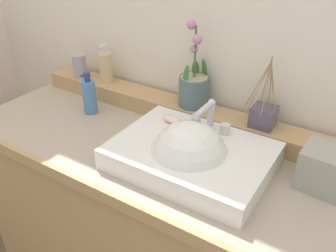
# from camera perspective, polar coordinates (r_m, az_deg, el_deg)

# --- Properties ---
(wall_back) EXTENTS (3.13, 0.20, 2.48)m
(wall_back) POSITION_cam_1_polar(r_m,az_deg,el_deg) (1.45, 6.53, 17.26)
(wall_back) COLOR silver
(wall_back) RESTS_ON ground
(vanity_cabinet) EXTENTS (1.45, 0.58, 0.87)m
(vanity_cabinet) POSITION_cam_1_polar(r_m,az_deg,el_deg) (1.56, -2.05, -16.24)
(vanity_cabinet) COLOR tan
(vanity_cabinet) RESTS_ON ground
(back_ledge) EXTENTS (1.37, 0.12, 0.07)m
(back_ledge) POSITION_cam_1_polar(r_m,az_deg,el_deg) (1.42, 2.50, 2.30)
(back_ledge) COLOR tan
(back_ledge) RESTS_ON vanity_cabinet
(sink_basin) EXTENTS (0.49, 0.36, 0.28)m
(sink_basin) POSITION_cam_1_polar(r_m,az_deg,el_deg) (1.15, 3.49, -4.98)
(sink_basin) COLOR white
(sink_basin) RESTS_ON vanity_cabinet
(soap_bar) EXTENTS (0.07, 0.04, 0.02)m
(soap_bar) POSITION_cam_1_polar(r_m,az_deg,el_deg) (1.26, 0.62, 1.14)
(soap_bar) COLOR beige
(soap_bar) RESTS_ON sink_basin
(potted_plant) EXTENTS (0.11, 0.12, 0.32)m
(potted_plant) POSITION_cam_1_polar(r_m,az_deg,el_deg) (1.37, 4.10, 6.32)
(potted_plant) COLOR #4E656C
(potted_plant) RESTS_ON back_ledge
(soap_dispenser) EXTENTS (0.06, 0.06, 0.17)m
(soap_dispenser) POSITION_cam_1_polar(r_m,az_deg,el_deg) (1.60, -9.88, 9.26)
(soap_dispenser) COLOR #DAB787
(soap_dispenser) RESTS_ON back_ledge
(tumbler_cup) EXTENTS (0.06, 0.06, 0.10)m
(tumbler_cup) POSITION_cam_1_polar(r_m,az_deg,el_deg) (1.67, -13.80, 9.21)
(tumbler_cup) COLOR #A297A3
(tumbler_cup) RESTS_ON back_ledge
(reed_diffuser) EXTENTS (0.11, 0.11, 0.25)m
(reed_diffuser) POSITION_cam_1_polar(r_m,az_deg,el_deg) (1.28, 14.88, 1.60)
(reed_diffuser) COLOR #4F485A
(reed_diffuser) RESTS_ON back_ledge
(lotion_bottle) EXTENTS (0.06, 0.06, 0.18)m
(lotion_bottle) POSITION_cam_1_polar(r_m,az_deg,el_deg) (1.49, -12.34, 4.67)
(lotion_bottle) COLOR #4A80B8
(lotion_bottle) RESTS_ON vanity_cabinet
(tissue_box) EXTENTS (0.14, 0.14, 0.13)m
(tissue_box) POSITION_cam_1_polar(r_m,az_deg,el_deg) (1.15, 23.52, -6.17)
(tissue_box) COLOR #98998B
(tissue_box) RESTS_ON vanity_cabinet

